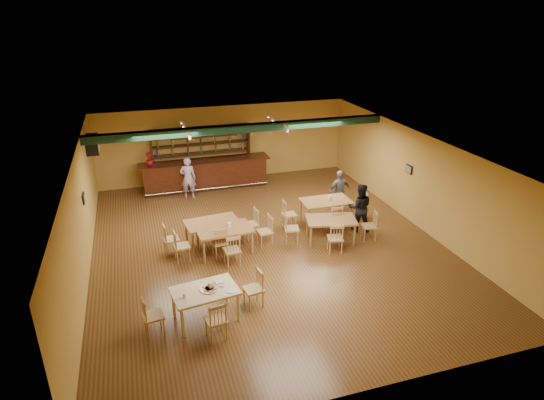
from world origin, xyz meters
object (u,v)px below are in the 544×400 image
object	(u,v)px
dining_table_c	(225,241)
patron_right_a	(360,207)
dining_table_a	(213,234)
dining_table_d	(330,230)
patron_bar	(188,178)
bar_counter	(205,174)
near_table	(206,304)
dining_table_b	(325,212)

from	to	relation	value
dining_table_c	patron_right_a	world-z (taller)	patron_right_a
dining_table_a	dining_table_d	distance (m)	3.53
patron_bar	bar_counter	bearing A→B (deg)	-121.55
dining_table_a	patron_bar	size ratio (longest dim) A/B	0.99
dining_table_a	dining_table_d	xyz separation A→B (m)	(3.44, -0.77, -0.02)
dining_table_c	near_table	xyz separation A→B (m)	(-1.03, -2.87, -0.01)
dining_table_a	patron_right_a	size ratio (longest dim) A/B	1.00
dining_table_b	dining_table_d	world-z (taller)	dining_table_b
patron_bar	dining_table_d	bearing A→B (deg)	139.03
bar_counter	dining_table_d	xyz separation A→B (m)	(2.85, -5.51, -0.20)
near_table	patron_bar	xyz separation A→B (m)	(0.61, 7.33, 0.40)
bar_counter	dining_table_b	xyz separation A→B (m)	(3.21, -4.29, -0.17)
bar_counter	patron_bar	world-z (taller)	patron_bar
bar_counter	dining_table_b	world-z (taller)	bar_counter
dining_table_a	near_table	size ratio (longest dim) A/B	1.08
dining_table_b	patron_bar	world-z (taller)	patron_bar
dining_table_c	patron_right_a	distance (m)	4.37
dining_table_c	dining_table_b	bearing A→B (deg)	11.50
dining_table_a	patron_bar	distance (m)	3.94
dining_table_a	near_table	world-z (taller)	dining_table_a
dining_table_a	dining_table_c	bearing A→B (deg)	-71.75
near_table	patron_right_a	world-z (taller)	patron_right_a
dining_table_b	bar_counter	bearing A→B (deg)	127.40
dining_table_b	patron_right_a	xyz separation A→B (m)	(0.80, -0.80, 0.38)
dining_table_d	patron_right_a	world-z (taller)	patron_right_a
dining_table_b	patron_bar	xyz separation A→B (m)	(-3.97, 3.47, 0.39)
dining_table_a	patron_right_a	world-z (taller)	patron_right_a
dining_table_b	patron_right_a	distance (m)	1.19
bar_counter	patron_bar	bearing A→B (deg)	-132.89
dining_table_c	dining_table_d	bearing A→B (deg)	-8.13
dining_table_b	dining_table_c	world-z (taller)	dining_table_b
bar_counter	dining_table_c	world-z (taller)	bar_counter
dining_table_a	near_table	distance (m)	3.51
dining_table_c	patron_bar	world-z (taller)	patron_bar
dining_table_a	dining_table_c	world-z (taller)	dining_table_c
patron_right_a	bar_counter	bearing A→B (deg)	-31.06
dining_table_c	patron_right_a	size ratio (longest dim) A/B	1.00
dining_table_a	patron_right_a	xyz separation A→B (m)	(4.60, -0.35, 0.39)
bar_counter	dining_table_d	size ratio (longest dim) A/B	3.41
dining_table_c	dining_table_d	xyz separation A→B (m)	(3.20, -0.22, -0.02)
bar_counter	dining_table_c	distance (m)	5.30
dining_table_d	dining_table_a	bearing A→B (deg)	-179.48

